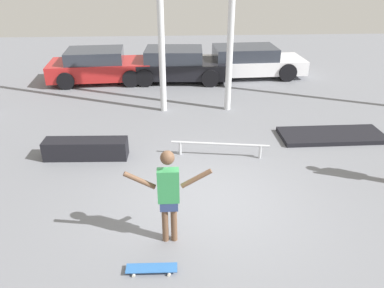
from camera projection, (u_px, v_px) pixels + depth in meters
The scene contains 9 objects.
ground_plane at pixel (211, 200), 7.80m from camera, with size 36.00×36.00×0.00m, color slate.
skateboarder at pixel (169, 192), 6.25m from camera, with size 1.46×0.23×1.79m.
skateboard at pixel (152, 268), 6.01m from camera, with size 0.83×0.26×0.08m.
grind_box at pixel (86, 149), 9.34m from camera, with size 2.06×0.50×0.49m, color black.
manual_pad at pixel (332, 135), 10.46m from camera, with size 2.87×1.11×0.12m, color black.
grind_rail at pixel (220, 146), 9.37m from camera, with size 2.44×0.43×0.37m.
parked_car_red at pixel (99, 66), 14.91m from camera, with size 4.05×2.19×1.28m.
parked_car_black at pixel (177, 65), 15.05m from camera, with size 4.16×2.13×1.28m.
parked_car_white at pixel (247, 62), 15.55m from camera, with size 4.62×2.12×1.24m.
Camera 1 is at (-0.73, -6.41, 4.55)m, focal length 35.00 mm.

